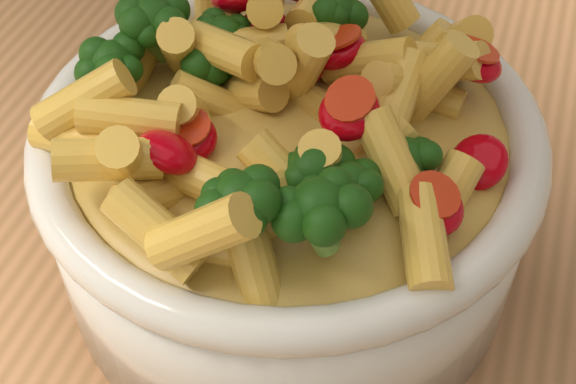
% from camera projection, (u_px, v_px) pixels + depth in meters
% --- Properties ---
extents(table, '(1.20, 0.80, 0.90)m').
position_uv_depth(table, '(195.00, 291.00, 0.59)').
color(table, '#AE754A').
rests_on(table, ground).
extents(serving_bowl, '(0.27, 0.27, 0.11)m').
position_uv_depth(serving_bowl, '(288.00, 190.00, 0.44)').
color(serving_bowl, silver).
rests_on(serving_bowl, table).
extents(pasta_salad, '(0.21, 0.21, 0.05)m').
position_uv_depth(pasta_salad, '(288.00, 91.00, 0.39)').
color(pasta_salad, '#FFC150').
rests_on(pasta_salad, serving_bowl).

